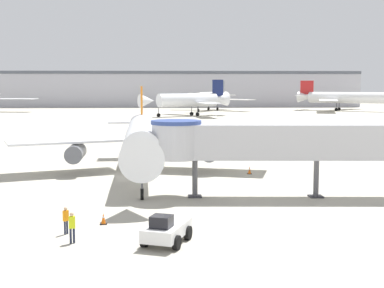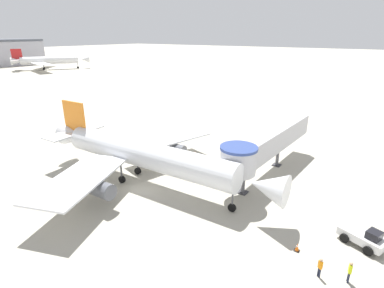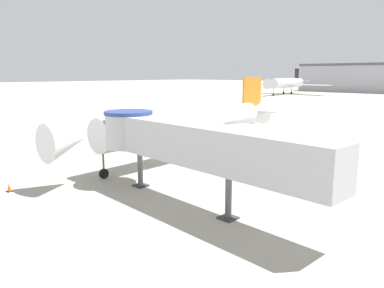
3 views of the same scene
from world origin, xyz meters
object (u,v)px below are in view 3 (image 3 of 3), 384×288
Objects in this scene: jet_bridge at (184,142)px; main_airplane at (193,124)px; traffic_cone_near_nose at (9,187)px; traffic_cone_starboard_wing at (275,171)px; background_jet_black_tail at (286,83)px.

main_airplane is at bearing 134.47° from jet_bridge.
traffic_cone_near_nose is 0.98× the size of traffic_cone_starboard_wing.
jet_bridge is at bearing -71.20° from background_jet_black_tail.
jet_bridge is (10.39, -11.67, 0.78)m from main_airplane.
main_airplane is 20.08m from traffic_cone_near_nose.
traffic_cone_near_nose is (-1.57, -19.73, -3.44)m from main_airplane.
jet_bridge is at bearing -93.22° from traffic_cone_starboard_wing.
traffic_cone_starboard_wing is 0.02× the size of background_jet_black_tail.
background_jet_black_tail is at bearing 120.56° from jet_bridge.
traffic_cone_near_nose is 154.73m from background_jet_black_tail.
jet_bridge is at bearing 33.95° from traffic_cone_near_nose.
jet_bridge reaches higher than traffic_cone_starboard_wing.
traffic_cone_starboard_wing is (11.03, -0.34, -3.43)m from main_airplane.
jet_bridge reaches higher than traffic_cone_near_nose.
main_airplane reaches higher than jet_bridge.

